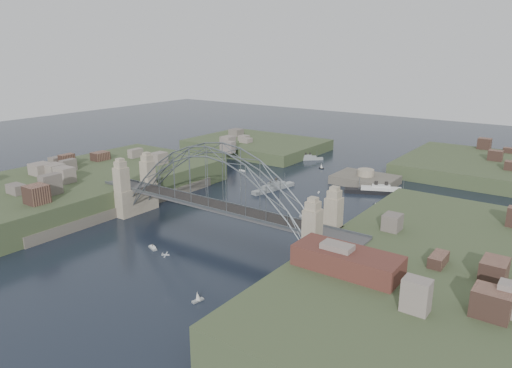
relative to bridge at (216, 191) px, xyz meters
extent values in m
plane|color=black|center=(0.00, 0.00, -12.32)|extent=(500.00, 500.00, 0.00)
cube|color=#454447|center=(0.00, 0.00, -4.32)|extent=(84.00, 6.00, 0.70)
cube|color=#575E64|center=(0.00, -3.00, -3.77)|extent=(84.00, 0.25, 0.50)
cube|color=#575E64|center=(0.00, 3.00, -3.77)|extent=(84.00, 0.25, 0.50)
cube|color=black|center=(0.00, 0.00, -3.77)|extent=(55.20, 5.20, 0.35)
cube|color=gray|center=(-31.50, -5.00, -3.47)|extent=(3.40, 3.40, 17.70)
cube|color=gray|center=(-31.50, 5.00, -3.47)|extent=(3.40, 3.40, 17.70)
cube|color=gray|center=(31.50, -5.00, -3.47)|extent=(3.40, 3.40, 17.70)
cube|color=gray|center=(31.50, 5.00, -3.47)|extent=(3.40, 3.40, 17.70)
cube|color=gray|center=(-31.50, 0.00, -8.32)|extent=(4.08, 13.80, 8.00)
cube|color=gray|center=(31.50, 0.00, -8.32)|extent=(4.08, 13.80, 8.00)
cube|color=#3A482A|center=(-58.00, 0.00, -10.32)|extent=(50.00, 90.00, 12.00)
cube|color=#575146|center=(-35.50, 0.00, -11.32)|extent=(6.00, 70.00, 4.00)
cube|color=#3A482A|center=(58.00, 0.00, -10.32)|extent=(50.00, 90.00, 12.00)
cube|color=#575146|center=(35.50, 0.00, -11.32)|extent=(6.00, 70.00, 4.00)
cube|color=#3A482A|center=(-55.00, 95.00, -11.82)|extent=(60.00, 45.00, 9.00)
cube|color=#3A482A|center=(50.00, 110.00, -11.57)|extent=(70.00, 55.00, 9.50)
cube|color=#575146|center=(12.00, 70.00, -12.82)|extent=(22.00, 16.00, 7.00)
cylinder|color=gray|center=(12.00, 70.00, -8.12)|extent=(6.00, 6.00, 2.40)
cube|color=#592D26|center=(44.00, -14.00, -2.32)|extent=(20.00, 8.00, 4.00)
cube|color=#454447|center=(39.00, -28.00, -11.62)|extent=(4.00, 22.00, 1.40)
cube|color=#919798|center=(-10.81, 43.52, -11.91)|extent=(6.31, 18.78, 1.66)
cube|color=#919798|center=(-10.81, 43.52, -10.66)|extent=(3.96, 10.43, 1.24)
cube|color=#919798|center=(-10.81, 43.52, -9.73)|extent=(2.31, 4.85, 0.83)
cylinder|color=black|center=(-11.08, 42.24, -9.00)|extent=(0.90, 0.90, 1.66)
cylinder|color=black|center=(-10.54, 44.80, -9.00)|extent=(0.90, 0.90, 1.66)
cylinder|color=#575E64|center=(-11.97, 38.04, -9.21)|extent=(0.17, 0.17, 4.15)
cylinder|color=#575E64|center=(-9.64, 49.00, -9.21)|extent=(0.17, 0.17, 4.15)
cube|color=#919798|center=(-24.02, 90.76, -11.98)|extent=(11.18, 10.75, 1.36)
cube|color=#919798|center=(-24.02, 90.76, -10.96)|extent=(6.41, 6.19, 1.02)
cube|color=#919798|center=(-24.02, 90.76, -10.19)|extent=(3.18, 3.10, 0.68)
cylinder|color=black|center=(-24.71, 90.11, -9.60)|extent=(0.68, 0.68, 1.36)
cylinder|color=black|center=(-23.33, 91.42, -9.60)|extent=(0.68, 0.68, 1.36)
cylinder|color=#575E64|center=(-26.99, 87.95, -9.77)|extent=(0.14, 0.14, 3.41)
cylinder|color=#575E64|center=(-21.06, 93.58, -9.77)|extent=(0.14, 0.14, 3.41)
cube|color=black|center=(21.48, 61.18, -11.88)|extent=(23.54, 13.10, 1.77)
cube|color=silver|center=(21.48, 61.18, -10.55)|extent=(13.22, 7.81, 1.33)
cube|color=silver|center=(21.48, 61.18, -9.56)|extent=(6.30, 4.18, 0.89)
cylinder|color=black|center=(19.92, 60.48, -8.78)|extent=(1.20, 1.20, 1.77)
cylinder|color=black|center=(23.03, 61.89, -8.78)|extent=(1.20, 1.20, 1.77)
cylinder|color=#575E64|center=(14.83, 58.16, -9.00)|extent=(0.18, 0.18, 4.43)
cylinder|color=#575E64|center=(28.13, 64.21, -9.00)|extent=(0.18, 0.18, 4.43)
cube|color=silver|center=(6.76, -24.73, -7.11)|extent=(1.40, 1.03, 0.26)
cube|color=silver|center=(6.76, -24.73, -7.06)|extent=(1.82, 2.64, 0.06)
cube|color=silver|center=(6.13, -25.13, -6.97)|extent=(0.62, 0.86, 0.33)
cube|color=silver|center=(-23.59, 16.23, -12.17)|extent=(1.11, 2.75, 0.45)
cube|color=silver|center=(11.74, 24.27, -12.17)|extent=(1.73, 1.25, 0.45)
cube|color=silver|center=(11.74, 24.27, -11.77)|extent=(1.10, 0.87, 0.40)
cylinder|color=black|center=(11.74, 24.27, -11.32)|extent=(0.16, 0.16, 0.70)
cube|color=silver|center=(-7.06, -16.22, -12.17)|extent=(3.42, 2.17, 0.45)
cube|color=silver|center=(-7.06, -16.22, -11.77)|extent=(2.15, 1.55, 0.40)
cylinder|color=black|center=(-7.06, -16.22, -11.32)|extent=(0.16, 0.16, 0.70)
cube|color=silver|center=(26.06, 45.25, -12.17)|extent=(2.29, 0.98, 0.45)
cylinder|color=#575E64|center=(26.06, 45.25, -11.12)|extent=(0.08, 0.08, 2.20)
cone|color=silver|center=(26.06, 45.25, -11.12)|extent=(1.35, 1.14, 1.92)
cube|color=silver|center=(-35.83, 58.34, -12.17)|extent=(3.28, 1.69, 0.45)
cube|color=silver|center=(3.71, 49.86, -12.17)|extent=(0.91, 1.49, 0.45)
cube|color=silver|center=(19.35, -28.57, -12.17)|extent=(1.34, 2.63, 0.45)
cylinder|color=#575E64|center=(19.35, -28.57, -11.12)|extent=(0.08, 0.08, 2.20)
cone|color=silver|center=(19.35, -28.57, -11.12)|extent=(1.24, 1.43, 1.92)
cube|color=silver|center=(-11.81, 80.65, -12.17)|extent=(2.21, 1.06, 0.45)
cylinder|color=#575E64|center=(-11.81, 80.65, -11.12)|extent=(0.08, 0.08, 2.20)
cone|color=silver|center=(-11.81, 80.65, -11.12)|extent=(1.40, 1.20, 1.92)
cube|color=silver|center=(34.41, 17.07, -12.17)|extent=(1.60, 2.45, 0.45)
camera|label=1|loc=(77.69, -89.94, 35.98)|focal=33.42mm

